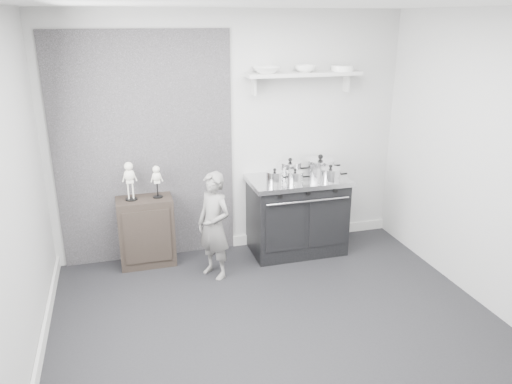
{
  "coord_description": "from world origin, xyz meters",
  "views": [
    {
      "loc": [
        -1.23,
        -3.55,
        2.61
      ],
      "look_at": [
        0.05,
        0.95,
        0.96
      ],
      "focal_mm": 35.0,
      "sensor_mm": 36.0,
      "label": 1
    }
  ],
  "objects": [
    {
      "name": "bowl_large",
      "position": [
        0.36,
        1.67,
        2.08
      ],
      "size": [
        0.29,
        0.29,
        0.07
      ],
      "primitive_type": "imported",
      "color": "white",
      "rests_on": "wall_shelf"
    },
    {
      "name": "pot_front_left",
      "position": [
        0.37,
        1.35,
        0.97
      ],
      "size": [
        0.28,
        0.19,
        0.17
      ],
      "color": "silver",
      "rests_on": "stove"
    },
    {
      "name": "bowl_small",
      "position": [
        0.82,
        1.67,
        2.08
      ],
      "size": [
        0.23,
        0.23,
        0.07
      ],
      "primitive_type": "imported",
      "color": "white",
      "rests_on": "wall_shelf"
    },
    {
      "name": "stove",
      "position": [
        0.69,
        1.48,
        0.45
      ],
      "size": [
        1.12,
        0.7,
        0.89
      ],
      "color": "black",
      "rests_on": "ground"
    },
    {
      "name": "pot_back_left",
      "position": [
        0.63,
        1.58,
        0.98
      ],
      "size": [
        0.34,
        0.26,
        0.21
      ],
      "color": "silver",
      "rests_on": "stove"
    },
    {
      "name": "child",
      "position": [
        -0.35,
        1.13,
        0.57
      ],
      "size": [
        0.46,
        0.5,
        1.14
      ],
      "primitive_type": "imported",
      "rotation": [
        0.0,
        0.0,
        -0.99
      ],
      "color": "slate",
      "rests_on": "ground"
    },
    {
      "name": "plate_stack",
      "position": [
        1.26,
        1.67,
        2.07
      ],
      "size": [
        0.25,
        0.25,
        0.06
      ],
      "primitive_type": "cylinder",
      "color": "white",
      "rests_on": "wall_shelf"
    },
    {
      "name": "side_cabinet",
      "position": [
        -1.02,
        1.61,
        0.38
      ],
      "size": [
        0.59,
        0.35,
        0.77
      ],
      "primitive_type": "cube",
      "color": "black",
      "rests_on": "ground"
    },
    {
      "name": "skeleton_torso",
      "position": [
        -0.87,
        1.61,
        0.97
      ],
      "size": [
        0.11,
        0.07,
        0.41
      ],
      "primitive_type": null,
      "color": "silver",
      "rests_on": "side_cabinet"
    },
    {
      "name": "wall_shelf",
      "position": [
        0.8,
        1.68,
        2.01
      ],
      "size": [
        1.3,
        0.26,
        0.24
      ],
      "color": "silver",
      "rests_on": "room_shell"
    },
    {
      "name": "pot_front_right",
      "position": [
        1.0,
        1.28,
        0.97
      ],
      "size": [
        0.32,
        0.23,
        0.18
      ],
      "color": "silver",
      "rests_on": "stove"
    },
    {
      "name": "ground",
      "position": [
        0.0,
        0.0,
        0.0
      ],
      "size": [
        4.0,
        4.0,
        0.0
      ],
      "primitive_type": "plane",
      "color": "black",
      "rests_on": "ground"
    },
    {
      "name": "skeleton_full",
      "position": [
        -1.15,
        1.61,
        1.01
      ],
      "size": [
        0.13,
        0.09,
        0.48
      ],
      "primitive_type": null,
      "color": "silver",
      "rests_on": "side_cabinet"
    },
    {
      "name": "pot_back_right",
      "position": [
        1.0,
        1.58,
        0.98
      ],
      "size": [
        0.42,
        0.34,
        0.23
      ],
      "color": "silver",
      "rests_on": "stove"
    },
    {
      "name": "pot_front_center",
      "position": [
        0.6,
        1.33,
        0.96
      ],
      "size": [
        0.27,
        0.18,
        0.16
      ],
      "color": "silver",
      "rests_on": "stove"
    },
    {
      "name": "room_shell",
      "position": [
        -0.09,
        0.15,
        1.64
      ],
      "size": [
        4.02,
        3.62,
        2.71
      ],
      "color": "#B9B9B6",
      "rests_on": "ground"
    }
  ]
}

